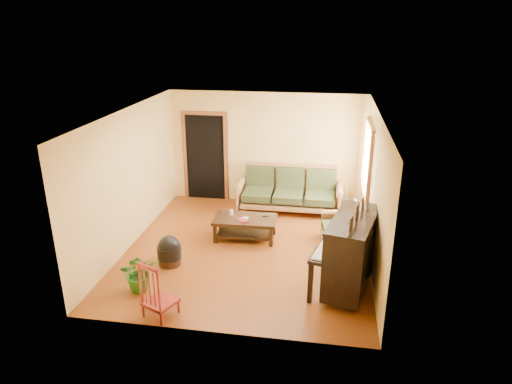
% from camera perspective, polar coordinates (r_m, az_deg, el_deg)
% --- Properties ---
extents(floor, '(5.00, 5.00, 0.00)m').
position_cam_1_polar(floor, '(8.76, -1.09, -7.15)').
color(floor, '#5C280C').
rests_on(floor, ground).
extents(doorway, '(1.08, 0.16, 2.05)m').
position_cam_1_polar(doorway, '(10.93, -6.33, 4.29)').
color(doorway, black).
rests_on(doorway, floor).
extents(window, '(0.12, 1.36, 1.46)m').
position_cam_1_polar(window, '(9.32, 13.83, 3.95)').
color(window, white).
rests_on(window, right_wall).
extents(sofa, '(2.33, 0.98, 1.00)m').
position_cam_1_polar(sofa, '(10.29, 4.14, 0.23)').
color(sofa, brown).
rests_on(sofa, floor).
extents(coffee_table, '(1.24, 0.70, 0.45)m').
position_cam_1_polar(coffee_table, '(9.07, -1.38, -4.55)').
color(coffee_table, black).
rests_on(coffee_table, floor).
extents(armchair, '(0.89, 0.92, 0.81)m').
position_cam_1_polar(armchair, '(8.93, 10.45, -4.03)').
color(armchair, brown).
rests_on(armchair, floor).
extents(piano, '(1.16, 1.58, 1.26)m').
position_cam_1_polar(piano, '(7.41, 11.77, -7.65)').
color(piano, black).
rests_on(piano, floor).
extents(footstool, '(0.53, 0.53, 0.41)m').
position_cam_1_polar(footstool, '(8.31, -10.78, -7.60)').
color(footstool, black).
rests_on(footstool, floor).
extents(red_chair, '(0.57, 0.60, 0.91)m').
position_cam_1_polar(red_chair, '(6.90, -12.00, -11.69)').
color(red_chair, maroon).
rests_on(red_chair, floor).
extents(leaning_frame, '(0.49, 0.27, 0.65)m').
position_cam_1_polar(leaning_frame, '(10.71, 10.09, -0.22)').
color(leaning_frame, gold).
rests_on(leaning_frame, floor).
extents(ceramic_crock, '(0.26, 0.26, 0.26)m').
position_cam_1_polar(ceramic_crock, '(10.65, 11.03, -1.51)').
color(ceramic_crock, '#2F3E8F').
rests_on(ceramic_crock, floor).
extents(potted_plant, '(0.73, 0.69, 0.64)m').
position_cam_1_polar(potted_plant, '(7.62, -14.35, -9.70)').
color(potted_plant, '#1E5317').
rests_on(potted_plant, floor).
extents(book, '(0.26, 0.28, 0.02)m').
position_cam_1_polar(book, '(8.84, -2.07, -3.59)').
color(book, maroon).
rests_on(book, coffee_table).
extents(candle, '(0.08, 0.08, 0.12)m').
position_cam_1_polar(candle, '(9.10, -3.09, -2.56)').
color(candle, silver).
rests_on(candle, coffee_table).
extents(glass_jar, '(0.12, 0.12, 0.07)m').
position_cam_1_polar(glass_jar, '(8.85, -1.29, -3.40)').
color(glass_jar, silver).
rests_on(glass_jar, coffee_table).
extents(remote, '(0.14, 0.06, 0.01)m').
position_cam_1_polar(remote, '(9.04, 1.19, -3.04)').
color(remote, black).
rests_on(remote, coffee_table).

